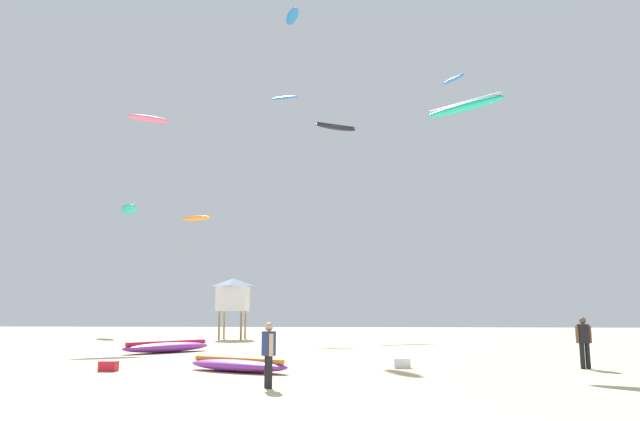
# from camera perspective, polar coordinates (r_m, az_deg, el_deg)

# --- Properties ---
(ground_plane) EXTENTS (120.00, 120.00, 0.00)m
(ground_plane) POSITION_cam_1_polar(r_m,az_deg,el_deg) (11.42, -5.51, -19.34)
(ground_plane) COLOR beige
(person_foreground) EXTENTS (0.37, 0.50, 1.64)m
(person_foreground) POSITION_cam_1_polar(r_m,az_deg,el_deg) (15.64, -4.95, -13.16)
(person_foreground) COLOR black
(person_foreground) RESTS_ON ground
(person_midground) EXTENTS (0.56, 0.39, 1.72)m
(person_midground) POSITION_cam_1_polar(r_m,az_deg,el_deg) (22.47, 24.00, -11.17)
(person_midground) COLOR black
(person_midground) RESTS_ON ground
(kite_grounded_near) EXTENTS (3.85, 2.60, 0.45)m
(kite_grounded_near) POSITION_cam_1_polar(r_m,az_deg,el_deg) (19.87, -7.88, -14.48)
(kite_grounded_near) COLOR purple
(kite_grounded_near) RESTS_ON ground
(kite_grounded_mid) EXTENTS (3.90, 4.30, 0.55)m
(kite_grounded_mid) POSITION_cam_1_polar(r_m,az_deg,el_deg) (29.37, -14.48, -12.57)
(kite_grounded_mid) COLOR purple
(kite_grounded_mid) RESTS_ON ground
(lifeguard_tower) EXTENTS (2.30, 2.30, 4.15)m
(lifeguard_tower) POSITION_cam_1_polar(r_m,az_deg,el_deg) (41.93, -8.34, -7.96)
(lifeguard_tower) COLOR #8C704C
(lifeguard_tower) RESTS_ON ground
(cooler_box) EXTENTS (0.56, 0.36, 0.32)m
(cooler_box) POSITION_cam_1_polar(r_m,az_deg,el_deg) (21.06, -19.65, -13.90)
(cooler_box) COLOR red
(cooler_box) RESTS_ON ground
(gear_bag) EXTENTS (0.56, 0.36, 0.32)m
(gear_bag) POSITION_cam_1_polar(r_m,az_deg,el_deg) (21.18, 7.88, -14.33)
(gear_bag) COLOR white
(gear_bag) RESTS_ON ground
(kite_aloft_0) EXTENTS (2.63, 1.30, 0.51)m
(kite_aloft_0) POSITION_cam_1_polar(r_m,az_deg,el_deg) (54.21, -3.46, 10.77)
(kite_aloft_0) COLOR blue
(kite_aloft_1) EXTENTS (4.10, 2.87, 0.99)m
(kite_aloft_1) POSITION_cam_1_polar(r_m,az_deg,el_deg) (54.61, 1.53, 8.01)
(kite_aloft_1) COLOR #2D2D33
(kite_aloft_2) EXTENTS (1.64, 2.75, 0.47)m
(kite_aloft_2) POSITION_cam_1_polar(r_m,az_deg,el_deg) (46.28, -2.68, 18.13)
(kite_aloft_2) COLOR blue
(kite_aloft_5) EXTENTS (1.63, 2.03, 0.35)m
(kite_aloft_5) POSITION_cam_1_polar(r_m,az_deg,el_deg) (43.63, 12.69, 12.20)
(kite_aloft_5) COLOR blue
(kite_aloft_6) EXTENTS (3.00, 2.26, 0.37)m
(kite_aloft_6) POSITION_cam_1_polar(r_m,az_deg,el_deg) (42.69, -16.14, 8.46)
(kite_aloft_6) COLOR #E5598C
(kite_aloft_7) EXTENTS (3.61, 3.31, 0.59)m
(kite_aloft_7) POSITION_cam_1_polar(r_m,az_deg,el_deg) (27.11, 13.69, 9.65)
(kite_aloft_7) COLOR #19B29E
(kite_aloft_8) EXTENTS (3.05, 3.64, 0.84)m
(kite_aloft_8) POSITION_cam_1_polar(r_m,az_deg,el_deg) (54.44, -17.89, 0.14)
(kite_aloft_8) COLOR #19B29E
(kite_aloft_9) EXTENTS (2.87, 1.79, 0.38)m
(kite_aloft_9) POSITION_cam_1_polar(r_m,az_deg,el_deg) (47.30, -11.78, -0.73)
(kite_aloft_9) COLOR orange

